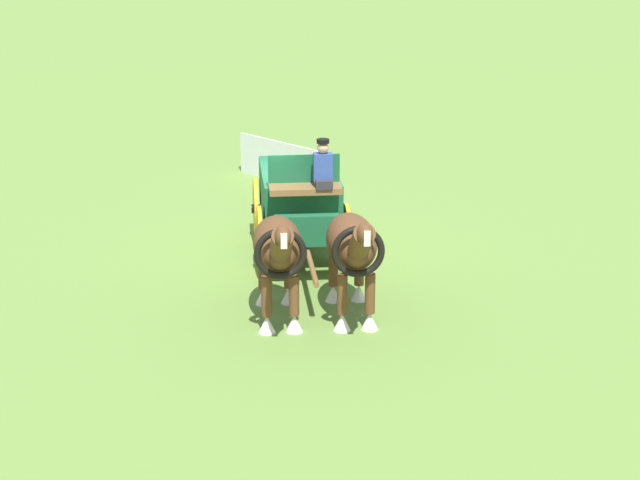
% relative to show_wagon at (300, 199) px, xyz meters
% --- Properties ---
extents(ground_plane, '(220.00, 220.00, 0.00)m').
position_rel_show_wagon_xyz_m(ground_plane, '(-0.13, 0.05, -1.23)').
color(ground_plane, olive).
extents(show_wagon, '(5.71, 3.24, 2.81)m').
position_rel_show_wagon_xyz_m(show_wagon, '(0.00, 0.00, 0.00)').
color(show_wagon, '#195B38').
rests_on(show_wagon, ground).
extents(draft_horse_near, '(2.92, 1.71, 2.20)m').
position_rel_show_wagon_xyz_m(draft_horse_near, '(3.57, -0.88, 0.10)').
color(draft_horse_near, brown).
rests_on(draft_horse_near, ground).
extents(draft_horse_off, '(2.87, 1.68, 2.19)m').
position_rel_show_wagon_xyz_m(draft_horse_off, '(3.05, -2.07, 0.09)').
color(draft_horse_off, brown).
rests_on(draft_horse_off, ground).
extents(sponsor_banner, '(3.12, 0.82, 1.10)m').
position_rel_show_wagon_xyz_m(sponsor_banner, '(-5.73, 2.47, -0.68)').
color(sponsor_banner, silver).
rests_on(sponsor_banner, ground).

